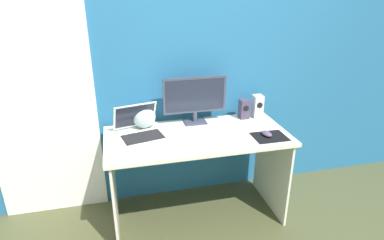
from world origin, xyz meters
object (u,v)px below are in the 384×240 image
mouse (267,134)px  speaker_near_monitor (244,109)px  speaker_right (257,106)px  keyboard_external (211,143)px  laptop (140,130)px  fishbowl (144,117)px  monitor (195,98)px

mouse → speaker_near_monitor: bearing=84.3°
speaker_right → keyboard_external: speaker_right is taller
speaker_right → laptop: bearing=-171.7°
fishbowl → keyboard_external: size_ratio=0.49×
laptop → fishbowl: size_ratio=2.14×
speaker_near_monitor → fishbowl: (-0.84, 0.00, 0.01)m
speaker_right → mouse: speaker_right is taller
speaker_near_monitor → laptop: size_ratio=0.41×
keyboard_external → speaker_near_monitor: bearing=43.2°
speaker_right → fishbowl: 0.96m
monitor → speaker_near_monitor: 0.45m
fishbowl → mouse: bearing=-23.9°
monitor → speaker_right: monitor is taller
speaker_near_monitor → fishbowl: fishbowl is taller
monitor → keyboard_external: (0.02, -0.41, -0.21)m
fishbowl → mouse: size_ratio=1.85×
laptop → keyboard_external: 0.55m
speaker_near_monitor → fishbowl: 0.84m
monitor → fishbowl: monitor is taller
speaker_near_monitor → keyboard_external: speaker_near_monitor is taller
laptop → speaker_right: bearing=8.3°
laptop → keyboard_external: size_ratio=1.04×
laptop → fishbowl: 0.16m
monitor → fishbowl: size_ratio=2.79×
laptop → mouse: laptop is taller
speaker_near_monitor → fishbowl: bearing=179.7°
monitor → fishbowl: 0.43m
laptop → fishbowl: laptop is taller
speaker_near_monitor → monitor: bearing=179.7°
monitor → keyboard_external: monitor is taller
fishbowl → speaker_near_monitor: bearing=-0.3°
speaker_right → keyboard_external: size_ratio=0.51×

